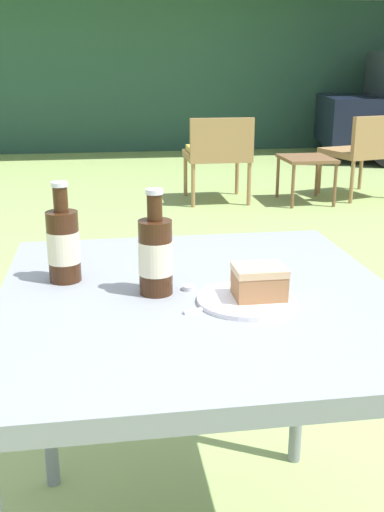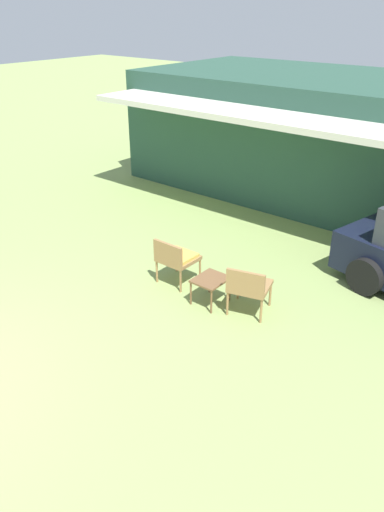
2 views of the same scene
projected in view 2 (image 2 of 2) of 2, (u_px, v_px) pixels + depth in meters
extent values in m
cube|color=#284C3D|center=(351.00, 139.00, 11.41)|extent=(9.93, 4.44, 2.66)
cube|color=silver|center=(294.00, 122.00, 9.08)|extent=(9.44, 1.20, 0.12)
cylinder|color=black|center=(366.00, 276.00, 7.81)|extent=(0.63, 0.32, 0.60)
cylinder|color=#9E7547|center=(200.00, 270.00, 8.22)|extent=(0.04, 0.04, 0.39)
cylinder|color=#9E7547|center=(177.00, 261.00, 8.50)|extent=(0.04, 0.04, 0.39)
cylinder|color=#9E7547|center=(181.00, 281.00, 7.88)|extent=(0.04, 0.04, 0.39)
cylinder|color=#9E7547|center=(157.00, 271.00, 8.16)|extent=(0.04, 0.04, 0.39)
cube|color=#9E7547|center=(178.00, 258.00, 8.09)|extent=(0.57, 0.55, 0.06)
cube|color=#9E7547|center=(168.00, 253.00, 7.83)|extent=(0.57, 0.05, 0.33)
cube|color=gold|center=(178.00, 255.00, 8.06)|extent=(0.51, 0.47, 0.05)
cylinder|color=#9E7547|center=(270.00, 294.00, 7.52)|extent=(0.04, 0.04, 0.39)
cylinder|color=#9E7547|center=(238.00, 288.00, 7.70)|extent=(0.04, 0.04, 0.39)
cylinder|color=#9E7547|center=(261.00, 311.00, 7.12)|extent=(0.04, 0.04, 0.39)
cylinder|color=#9E7547|center=(227.00, 303.00, 7.30)|extent=(0.04, 0.04, 0.39)
cube|color=#9E7547|center=(250.00, 286.00, 7.31)|extent=(0.70, 0.68, 0.06)
cube|color=#9E7547|center=(245.00, 282.00, 7.02)|extent=(0.56, 0.20, 0.33)
cube|color=brown|center=(211.00, 279.00, 7.51)|extent=(0.44, 0.52, 0.03)
cylinder|color=brown|center=(191.00, 293.00, 7.56)|extent=(0.03, 0.03, 0.39)
cylinder|color=brown|center=(211.00, 302.00, 7.34)|extent=(0.03, 0.03, 0.39)
cylinder|color=brown|center=(210.00, 281.00, 7.88)|extent=(0.03, 0.03, 0.39)
cylinder|color=brown|center=(230.00, 289.00, 7.66)|extent=(0.03, 0.03, 0.39)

